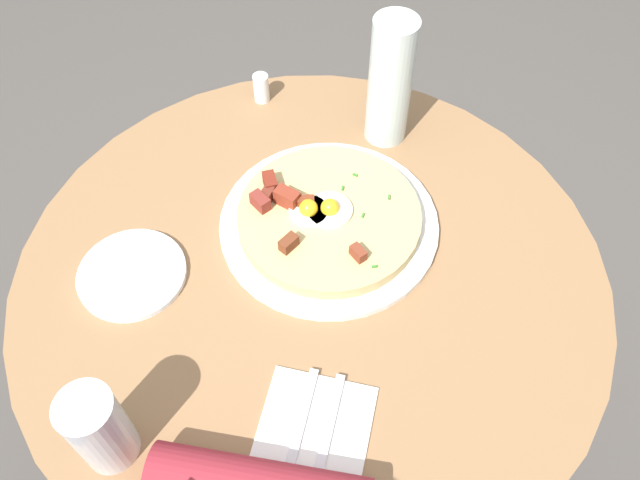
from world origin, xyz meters
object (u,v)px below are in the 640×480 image
at_px(water_glass, 99,429).
at_px(salt_shaker, 261,88).
at_px(pizza_plate, 329,224).
at_px(breakfast_pizza, 327,216).
at_px(fork, 298,434).
at_px(knife, 326,441).
at_px(dining_table, 312,328).
at_px(bread_plate, 132,274).
at_px(water_bottle, 390,82).

distance_m(water_glass, salt_shaker, 0.66).
distance_m(pizza_plate, salt_shaker, 0.32).
height_order(breakfast_pizza, fork, breakfast_pizza).
bearing_deg(knife, water_glass, -75.33).
xyz_separation_m(knife, salt_shaker, (0.48, -0.42, 0.02)).
distance_m(breakfast_pizza, fork, 0.34).
bearing_deg(fork, breakfast_pizza, -173.33).
xyz_separation_m(water_glass, salt_shaker, (0.28, -0.60, -0.04)).
relative_size(breakfast_pizza, fork, 1.57).
relative_size(dining_table, bread_plate, 5.52).
bearing_deg(knife, dining_table, -162.12).
xyz_separation_m(bread_plate, salt_shaker, (0.10, -0.41, 0.02)).
xyz_separation_m(fork, water_glass, (0.17, 0.16, 0.06)).
distance_m(water_bottle, salt_shaker, 0.25).
bearing_deg(breakfast_pizza, dining_table, 112.10).
distance_m(dining_table, breakfast_pizza, 0.22).
height_order(breakfast_pizza, water_bottle, water_bottle).
height_order(water_glass, water_bottle, water_bottle).
bearing_deg(water_bottle, salt_shaker, 16.78).
height_order(dining_table, water_bottle, water_bottle).
xyz_separation_m(breakfast_pizza, water_glass, (-0.01, 0.44, 0.04)).
relative_size(pizza_plate, breakfast_pizza, 1.20).
xyz_separation_m(knife, water_glass, (0.20, 0.17, 0.06)).
xyz_separation_m(pizza_plate, bread_plate, (0.17, 0.25, -0.00)).
height_order(pizza_plate, knife, pizza_plate).
bearing_deg(breakfast_pizza, fork, 122.01).
bearing_deg(pizza_plate, water_bottle, -77.27).
bearing_deg(pizza_plate, fork, 121.41).
relative_size(pizza_plate, water_bottle, 1.49).
bearing_deg(pizza_plate, salt_shaker, -29.20).
height_order(breakfast_pizza, water_glass, water_glass).
bearing_deg(knife, breakfast_pizza, -167.32).
xyz_separation_m(bread_plate, knife, (-0.38, 0.02, 0.00)).
bearing_deg(knife, fork, -90.00).
distance_m(bread_plate, fork, 0.35).
bearing_deg(breakfast_pizza, salt_shaker, -29.77).
xyz_separation_m(dining_table, knife, (-0.18, 0.19, 0.19)).
distance_m(dining_table, water_bottle, 0.43).
xyz_separation_m(bread_plate, water_glass, (-0.17, 0.19, 0.06)).
distance_m(pizza_plate, breakfast_pizza, 0.02).
distance_m(bread_plate, knife, 0.38).
relative_size(pizza_plate, bread_plate, 2.12).
height_order(dining_table, knife, knife).
bearing_deg(fork, salt_shaker, -159.70).
distance_m(pizza_plate, fork, 0.34).
distance_m(breakfast_pizza, water_glass, 0.44).
relative_size(dining_table, water_glass, 6.54).
bearing_deg(bread_plate, pizza_plate, -123.89).
distance_m(fork, knife, 0.04).
bearing_deg(water_bottle, breakfast_pizza, 101.89).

